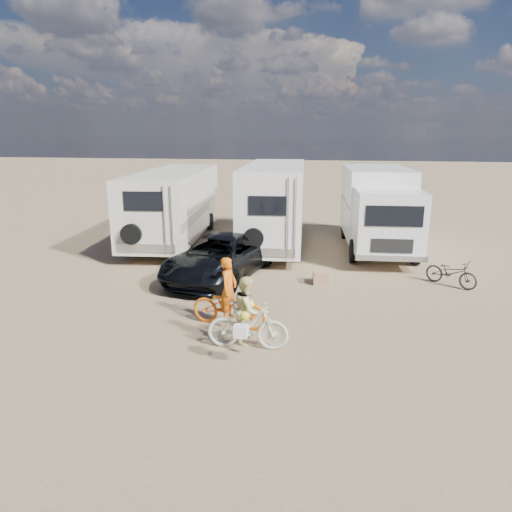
% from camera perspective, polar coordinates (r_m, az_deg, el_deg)
% --- Properties ---
extents(ground, '(140.00, 140.00, 0.00)m').
position_cam_1_polar(ground, '(12.64, -1.01, -6.42)').
color(ground, '#937957').
rests_on(ground, ground).
extents(rv_main, '(2.79, 7.68, 3.40)m').
position_cam_1_polar(rv_main, '(19.04, 2.33, 6.24)').
color(rv_main, silver).
rests_on(rv_main, ground).
extents(rv_left, '(3.31, 8.56, 3.06)m').
position_cam_1_polar(rv_left, '(20.27, -10.19, 6.08)').
color(rv_left, beige).
rests_on(rv_left, ground).
extents(box_truck, '(2.90, 6.88, 3.25)m').
position_cam_1_polar(box_truck, '(18.98, 15.02, 5.49)').
color(box_truck, silver).
rests_on(box_truck, ground).
extents(dark_suv, '(3.27, 5.38, 1.39)m').
position_cam_1_polar(dark_suv, '(15.04, -4.57, -0.12)').
color(dark_suv, black).
rests_on(dark_suv, ground).
extents(bike_man, '(2.05, 1.05, 1.03)m').
position_cam_1_polar(bike_man, '(11.31, -3.41, -6.31)').
color(bike_man, '#E1610C').
rests_on(bike_man, ground).
extents(bike_woman, '(1.83, 0.57, 1.09)m').
position_cam_1_polar(bike_woman, '(10.14, -1.06, -8.69)').
color(bike_woman, beige).
rests_on(bike_woman, ground).
extents(rider_man, '(0.48, 0.64, 1.58)m').
position_cam_1_polar(rider_man, '(11.21, -3.43, -4.99)').
color(rider_man, '#D15B0E').
rests_on(rider_man, ground).
extents(rider_woman, '(0.59, 0.74, 1.49)m').
position_cam_1_polar(rider_woman, '(10.06, -1.07, -7.64)').
color(rider_woman, '#DACF85').
rests_on(rider_woman, ground).
extents(bike_parked, '(1.65, 1.46, 0.86)m').
position_cam_1_polar(bike_parked, '(15.48, 23.21, -1.90)').
color(bike_parked, '#272A27').
rests_on(bike_parked, ground).
extents(cooler, '(0.74, 0.65, 0.49)m').
position_cam_1_polar(cooler, '(16.36, -4.63, -0.50)').
color(cooler, '#1F6782').
rests_on(cooler, ground).
extents(crate, '(0.54, 0.54, 0.39)m').
position_cam_1_polar(crate, '(14.62, 8.11, -2.73)').
color(crate, '#9A7054').
rests_on(crate, ground).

